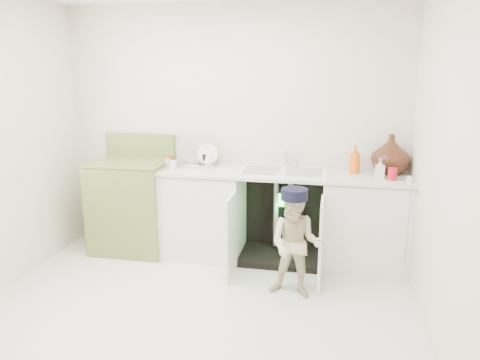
{
  "coord_description": "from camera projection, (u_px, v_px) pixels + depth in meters",
  "views": [
    {
      "loc": [
        1.01,
        -3.18,
        1.93
      ],
      "look_at": [
        0.23,
        0.7,
        0.93
      ],
      "focal_mm": 35.0,
      "sensor_mm": 36.0,
      "label": 1
    }
  ],
  "objects": [
    {
      "name": "ground",
      "position": [
        194.0,
        314.0,
        3.69
      ],
      "size": [
        3.5,
        3.5,
        0.0
      ],
      "primitive_type": "plane",
      "color": "beige",
      "rests_on": "ground"
    },
    {
      "name": "room_shell",
      "position": [
        190.0,
        159.0,
        3.39
      ],
      "size": [
        6.0,
        5.5,
        1.26
      ],
      "color": "silver",
      "rests_on": "ground"
    },
    {
      "name": "counter_run",
      "position": [
        286.0,
        213.0,
        4.61
      ],
      "size": [
        2.44,
        1.02,
        1.27
      ],
      "color": "white",
      "rests_on": "ground"
    },
    {
      "name": "avocado_stove",
      "position": [
        133.0,
        204.0,
        4.89
      ],
      "size": [
        0.76,
        0.65,
        1.19
      ],
      "color": "olive",
      "rests_on": "ground"
    },
    {
      "name": "repair_worker",
      "position": [
        296.0,
        243.0,
        3.87
      ],
      "size": [
        0.49,
        0.6,
        0.93
      ],
      "rotation": [
        0.0,
        0.0,
        -0.13
      ],
      "color": "beige",
      "rests_on": "ground"
    }
  ]
}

